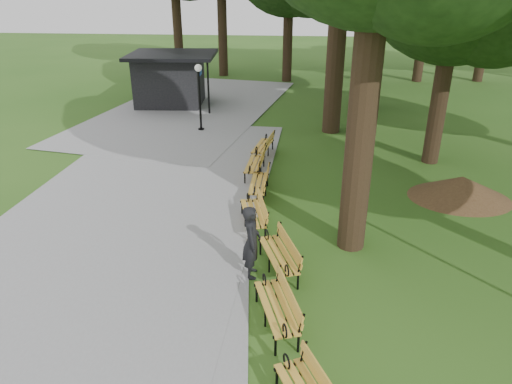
# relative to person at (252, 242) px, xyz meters

# --- Properties ---
(ground) EXTENTS (100.00, 100.00, 0.00)m
(ground) POSITION_rel_person_xyz_m (-0.04, 1.23, -0.90)
(ground) COLOR #2A5418
(ground) RESTS_ON ground
(path) EXTENTS (12.00, 38.00, 0.06)m
(path) POSITION_rel_person_xyz_m (-4.04, 4.23, -0.87)
(path) COLOR gray
(path) RESTS_ON ground
(person) EXTENTS (0.49, 0.69, 1.79)m
(person) POSITION_rel_person_xyz_m (0.00, 0.00, 0.00)
(person) COLOR black
(person) RESTS_ON ground
(kiosk) EXTENTS (4.76, 4.21, 2.82)m
(kiosk) POSITION_rel_person_xyz_m (-6.15, 16.00, 0.51)
(kiosk) COLOR black
(kiosk) RESTS_ON ground
(lamp_post) EXTENTS (0.32, 0.32, 3.00)m
(lamp_post) POSITION_rel_person_xyz_m (-3.52, 11.36, 1.28)
(lamp_post) COLOR black
(lamp_post) RESTS_ON ground
(dirt_mound) EXTENTS (2.68, 2.68, 0.75)m
(dirt_mound) POSITION_rel_person_xyz_m (6.16, 4.88, -0.52)
(dirt_mound) COLOR #47301C
(dirt_mound) RESTS_ON ground
(bench_1) EXTENTS (1.19, 2.00, 0.88)m
(bench_1) POSITION_rel_person_xyz_m (0.67, -1.73, -0.46)
(bench_1) COLOR gold
(bench_1) RESTS_ON ground
(bench_2) EXTENTS (1.24, 2.00, 0.88)m
(bench_2) POSITION_rel_person_xyz_m (0.61, 0.22, -0.46)
(bench_2) COLOR gold
(bench_2) RESTS_ON ground
(bench_3) EXTENTS (1.06, 2.00, 0.88)m
(bench_3) POSITION_rel_person_xyz_m (-0.20, 2.33, -0.46)
(bench_3) COLOR gold
(bench_3) RESTS_ON ground
(bench_4) EXTENTS (0.64, 1.90, 0.88)m
(bench_4) POSITION_rel_person_xyz_m (-0.24, 4.45, -0.46)
(bench_4) COLOR gold
(bench_4) RESTS_ON ground
(bench_5) EXTENTS (0.73, 1.93, 0.88)m
(bench_5) POSITION_rel_person_xyz_m (-0.53, 6.15, -0.46)
(bench_5) COLOR gold
(bench_5) RESTS_ON ground
(bench_6) EXTENTS (0.92, 1.97, 0.88)m
(bench_6) POSITION_rel_person_xyz_m (-0.41, 8.13, -0.46)
(bench_6) COLOR gold
(bench_6) RESTS_ON ground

